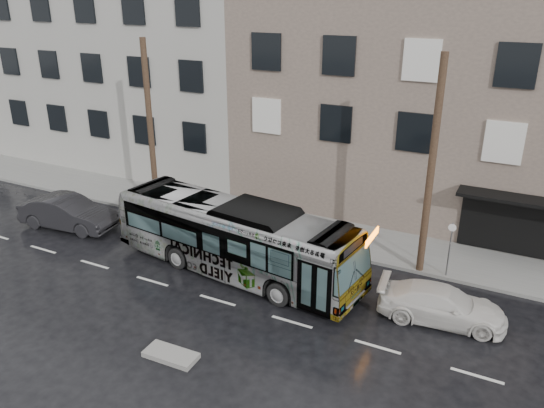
% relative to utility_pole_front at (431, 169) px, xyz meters
% --- Properties ---
extents(ground, '(120.00, 120.00, 0.00)m').
position_rel_utility_pole_front_xyz_m(ground, '(-6.50, -3.30, -4.65)').
color(ground, black).
rests_on(ground, ground).
extents(sidewalk, '(90.00, 3.60, 0.15)m').
position_rel_utility_pole_front_xyz_m(sidewalk, '(-6.50, 1.60, -4.58)').
color(sidewalk, gray).
rests_on(sidewalk, ground).
extents(building_taupe, '(20.00, 12.00, 11.00)m').
position_rel_utility_pole_front_xyz_m(building_taupe, '(-1.50, 9.40, 0.85)').
color(building_taupe, gray).
rests_on(building_taupe, ground).
extents(building_grey, '(26.00, 15.00, 16.00)m').
position_rel_utility_pole_front_xyz_m(building_grey, '(-24.50, 10.90, 3.35)').
color(building_grey, '#A7A59D').
rests_on(building_grey, ground).
extents(utility_pole_front, '(0.30, 0.30, 9.00)m').
position_rel_utility_pole_front_xyz_m(utility_pole_front, '(0.00, 0.00, 0.00)').
color(utility_pole_front, '#4F3A27').
rests_on(utility_pole_front, sidewalk).
extents(utility_pole_rear, '(0.30, 0.30, 9.00)m').
position_rel_utility_pole_front_xyz_m(utility_pole_rear, '(-14.00, 0.00, 0.00)').
color(utility_pole_rear, '#4F3A27').
rests_on(utility_pole_rear, sidewalk).
extents(sign_post, '(0.06, 0.06, 2.40)m').
position_rel_utility_pole_front_xyz_m(sign_post, '(1.10, 0.00, -3.30)').
color(sign_post, slate).
rests_on(sign_post, sidewalk).
extents(bus, '(11.65, 4.07, 3.18)m').
position_rel_utility_pole_front_xyz_m(bus, '(-7.06, -3.48, -3.06)').
color(bus, '#B2B2B2').
rests_on(bus, ground).
extents(white_sedan, '(4.72, 2.36, 1.32)m').
position_rel_utility_pole_front_xyz_m(white_sedan, '(1.46, -3.22, -3.99)').
color(white_sedan, silver).
rests_on(white_sedan, ground).
extents(dark_sedan, '(5.17, 2.31, 1.65)m').
position_rel_utility_pole_front_xyz_m(dark_sedan, '(-16.87, -3.44, -3.83)').
color(dark_sedan, black).
rests_on(dark_sedan, ground).
extents(slush_pile, '(1.83, 0.86, 0.18)m').
position_rel_utility_pole_front_xyz_m(slush_pile, '(-6.00, -9.42, -4.56)').
color(slush_pile, gray).
rests_on(slush_pile, ground).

